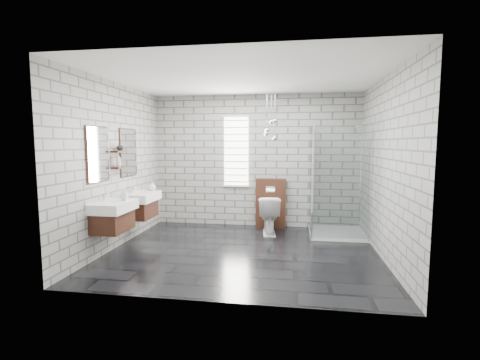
% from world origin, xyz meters
% --- Properties ---
extents(floor, '(4.20, 3.60, 0.02)m').
position_xyz_m(floor, '(0.00, 0.00, -0.01)').
color(floor, black).
rests_on(floor, ground).
extents(ceiling, '(4.20, 3.60, 0.02)m').
position_xyz_m(ceiling, '(0.00, 0.00, 2.71)').
color(ceiling, white).
rests_on(ceiling, wall_back).
extents(wall_back, '(4.20, 0.02, 2.70)m').
position_xyz_m(wall_back, '(0.00, 1.81, 1.35)').
color(wall_back, '#9E9E98').
rests_on(wall_back, floor).
extents(wall_front, '(4.20, 0.02, 2.70)m').
position_xyz_m(wall_front, '(0.00, -1.81, 1.35)').
color(wall_front, '#9E9E98').
rests_on(wall_front, floor).
extents(wall_left, '(0.02, 3.60, 2.70)m').
position_xyz_m(wall_left, '(-2.11, 0.00, 1.35)').
color(wall_left, '#9E9E98').
rests_on(wall_left, floor).
extents(wall_right, '(0.02, 3.60, 2.70)m').
position_xyz_m(wall_right, '(2.11, 0.00, 1.35)').
color(wall_right, '#9E9E98').
rests_on(wall_right, floor).
extents(vanity_left, '(0.47, 0.70, 1.57)m').
position_xyz_m(vanity_left, '(-1.91, -0.56, 0.76)').
color(vanity_left, '#3E1F13').
rests_on(vanity_left, wall_left).
extents(vanity_right, '(0.47, 0.70, 1.57)m').
position_xyz_m(vanity_right, '(-1.91, 0.40, 0.76)').
color(vanity_right, '#3E1F13').
rests_on(vanity_right, wall_left).
extents(shelf_lower, '(0.14, 0.30, 0.03)m').
position_xyz_m(shelf_lower, '(-2.03, -0.05, 1.32)').
color(shelf_lower, '#3E1F13').
rests_on(shelf_lower, wall_left).
extents(shelf_upper, '(0.14, 0.30, 0.03)m').
position_xyz_m(shelf_upper, '(-2.03, -0.05, 1.58)').
color(shelf_upper, '#3E1F13').
rests_on(shelf_upper, wall_left).
extents(window, '(0.56, 0.05, 1.48)m').
position_xyz_m(window, '(-0.40, 1.78, 1.55)').
color(window, white).
rests_on(window, wall_back).
extents(cistern_panel, '(0.60, 0.20, 1.00)m').
position_xyz_m(cistern_panel, '(0.33, 1.70, 0.50)').
color(cistern_panel, '#3E1F13').
rests_on(cistern_panel, floor).
extents(flush_plate, '(0.18, 0.01, 0.12)m').
position_xyz_m(flush_plate, '(0.33, 1.60, 0.80)').
color(flush_plate, silver).
rests_on(flush_plate, cistern_panel).
extents(shower_enclosure, '(1.00, 1.00, 2.03)m').
position_xyz_m(shower_enclosure, '(1.50, 1.18, 0.50)').
color(shower_enclosure, white).
rests_on(shower_enclosure, floor).
extents(pendant_cluster, '(0.25, 0.20, 0.94)m').
position_xyz_m(pendant_cluster, '(0.34, 1.37, 2.00)').
color(pendant_cluster, silver).
rests_on(pendant_cluster, ceiling).
extents(toilet, '(0.48, 0.75, 0.72)m').
position_xyz_m(toilet, '(0.33, 1.19, 0.36)').
color(toilet, white).
rests_on(toilet, floor).
extents(soap_bottle_a, '(0.08, 0.09, 0.18)m').
position_xyz_m(soap_bottle_a, '(-1.76, -0.42, 0.94)').
color(soap_bottle_a, '#B2B2B2').
rests_on(soap_bottle_a, vanity_left).
extents(soap_bottle_b, '(0.14, 0.14, 0.16)m').
position_xyz_m(soap_bottle_b, '(-1.78, 0.68, 0.93)').
color(soap_bottle_b, '#B2B2B2').
rests_on(soap_bottle_b, vanity_right).
extents(soap_bottle_c, '(0.10, 0.10, 0.21)m').
position_xyz_m(soap_bottle_c, '(-2.02, -0.08, 1.44)').
color(soap_bottle_c, '#B2B2B2').
rests_on(soap_bottle_c, shelf_lower).
extents(vase, '(0.15, 0.15, 0.12)m').
position_xyz_m(vase, '(-2.02, -0.02, 1.66)').
color(vase, '#B2B2B2').
rests_on(vase, shelf_upper).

